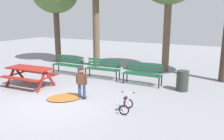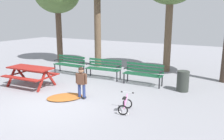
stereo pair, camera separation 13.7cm
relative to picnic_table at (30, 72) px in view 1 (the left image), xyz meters
name	(u,v)px [view 1 (the left image)]	position (x,y,z in m)	size (l,w,h in m)	color
ground	(53,105)	(2.15, -1.15, -0.59)	(36.00, 36.00, 0.00)	gray
picnic_table	(30,72)	(0.00, 0.00, 0.00)	(1.86, 1.43, 0.79)	maroon
park_bench_far_left	(69,63)	(0.04, 2.40, -0.08)	(1.61, 0.51, 0.85)	#195133
park_bench_left	(103,67)	(1.94, 2.41, -0.08)	(1.62, 0.55, 0.85)	#195133
park_bench_right	(143,72)	(3.84, 2.34, -0.08)	(1.60, 0.46, 0.85)	#195133
child_standing	(82,80)	(2.61, -0.22, 0.05)	(0.41, 0.19, 1.09)	navy
kids_bicycle	(126,105)	(4.39, -0.55, -0.39)	(0.45, 0.61, 0.54)	black
leaf_pile	(65,97)	(2.09, -0.47, -0.56)	(1.21, 0.84, 0.07)	#9E5623
trash_bin	(182,81)	(5.44, 2.21, -0.21)	(0.44, 0.44, 0.76)	#2D332D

